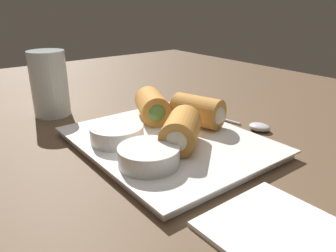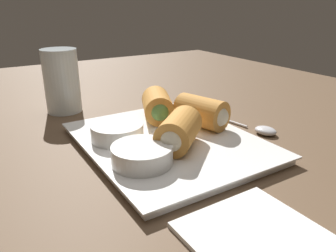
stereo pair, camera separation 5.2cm
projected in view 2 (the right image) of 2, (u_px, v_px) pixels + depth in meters
table_surface at (184, 149)px, 56.49cm from camera, size 180.00×140.00×2.00cm
serving_plate at (168, 142)px, 55.03cm from camera, size 32.67×26.54×1.50cm
roll_front_left at (204, 113)px, 58.71cm from camera, size 10.40×7.86×5.50cm
roll_front_right at (178, 132)px, 50.15cm from camera, size 10.05×10.39×5.50cm
roll_back_left at (158, 106)px, 62.23cm from camera, size 10.45×8.70×5.50cm
dipping_bowl_near at (117, 131)px, 53.90cm from camera, size 8.70×8.70×2.70cm
dipping_bowl_far at (142, 154)px, 45.85cm from camera, size 8.70×8.70×2.70cm
spoon at (261, 129)px, 60.72cm from camera, size 15.38×4.34×1.43cm
napkin at (267, 245)px, 32.64cm from camera, size 16.06×13.68×0.60cm
drinking_glass at (62, 81)px, 70.41cm from camera, size 7.47×7.47×13.62cm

